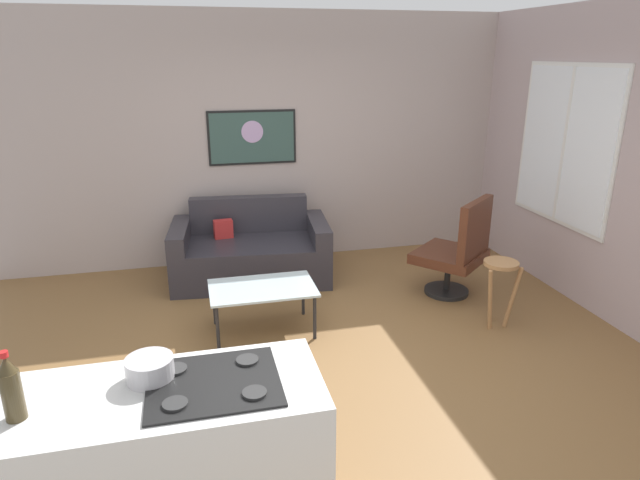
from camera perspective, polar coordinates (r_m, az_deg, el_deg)
name	(u,v)px	position (r m, az deg, el deg)	size (l,w,h in m)	color
ground	(334,359)	(4.59, 1.49, -12.22)	(6.40, 6.40, 0.04)	brown
back_wall	(280,141)	(6.37, -4.16, 10.25)	(6.40, 0.05, 2.80)	#AE9E99
right_wall	(611,165)	(5.57, 27.98, 6.86)	(0.05, 6.40, 2.80)	#B19C9D
couch	(251,253)	(6.01, -7.21, -1.34)	(1.73, 1.05, 0.84)	#2D2B31
coffee_table	(262,291)	(4.81, -6.01, -5.27)	(0.91, 0.57, 0.43)	silver
armchair	(458,250)	(5.64, 14.16, -1.05)	(0.89, 0.88, 1.02)	black
bar_stool	(500,277)	(5.10, 18.18, -3.68)	(0.35, 0.34, 0.62)	#AA7748
kitchen_counter	(160,474)	(2.93, -16.26, -22.33)	(1.55, 0.63, 0.94)	silver
soda_bottle	(11,389)	(2.63, -29.44, -13.33)	(0.08, 0.08, 0.32)	#453820
mixing_bowl	(150,369)	(2.72, -17.26, -12.70)	(0.22, 0.22, 0.11)	silver
wall_painting	(252,137)	(6.28, -7.05, 10.53)	(0.99, 0.03, 0.60)	black
window	(565,145)	(5.99, 24.10, 8.96)	(0.03, 1.41, 1.57)	silver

